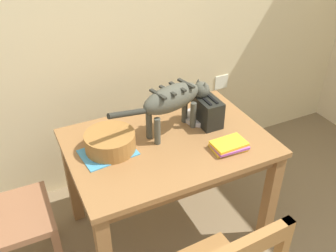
{
  "coord_description": "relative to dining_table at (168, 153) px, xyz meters",
  "views": [
    {
      "loc": [
        -0.87,
        -0.4,
        2.01
      ],
      "look_at": [
        -0.1,
        1.21,
        0.82
      ],
      "focal_mm": 40.5,
      "sensor_mm": 36.0,
      "label": 1
    }
  ],
  "objects": [
    {
      "name": "coffee_mug",
      "position": [
        0.28,
        0.12,
        0.16
      ],
      "size": [
        0.13,
        0.09,
        0.08
      ],
      "color": "white",
      "rests_on": "saucer_bowl"
    },
    {
      "name": "wall_rear",
      "position": [
        0.1,
        0.74,
        0.62
      ],
      "size": [
        4.4,
        0.11,
        2.5
      ],
      "color": "beige",
      "rests_on": "ground_plane"
    },
    {
      "name": "book_stack",
      "position": [
        0.27,
        -0.22,
        0.12
      ],
      "size": [
        0.2,
        0.15,
        0.04
      ],
      "color": "gold",
      "rests_on": "dining_table"
    },
    {
      "name": "toaster",
      "position": [
        0.3,
        0.06,
        0.18
      ],
      "size": [
        0.12,
        0.2,
        0.18
      ],
      "color": "black",
      "rests_on": "dining_table"
    },
    {
      "name": "cat",
      "position": [
        0.08,
        0.07,
        0.31
      ],
      "size": [
        0.69,
        0.23,
        0.31
      ],
      "rotation": [
        0.0,
        0.0,
        -1.34
      ],
      "color": "#49493C",
      "rests_on": "dining_table"
    },
    {
      "name": "dining_table",
      "position": [
        0.0,
        0.0,
        0.0
      ],
      "size": [
        1.15,
        0.81,
        0.72
      ],
      "color": "olive",
      "rests_on": "ground_plane"
    },
    {
      "name": "saucer_bowl",
      "position": [
        0.28,
        0.12,
        0.11
      ],
      "size": [
        0.2,
        0.2,
        0.03
      ],
      "primitive_type": "cylinder",
      "color": "#B9B3B2",
      "rests_on": "dining_table"
    },
    {
      "name": "wicker_basket",
      "position": [
        -0.33,
        0.06,
        0.15
      ],
      "size": [
        0.28,
        0.28,
        0.11
      ],
      "color": "olive",
      "rests_on": "dining_table"
    },
    {
      "name": "wooden_chair_near",
      "position": [
        -0.96,
        0.07,
        -0.17
      ],
      "size": [
        0.42,
        0.42,
        0.94
      ],
      "rotation": [
        0.0,
        0.0,
        -1.58
      ],
      "color": "#8C5B3D",
      "rests_on": "ground_plane"
    },
    {
      "name": "magazine",
      "position": [
        -0.35,
        0.04,
        0.1
      ],
      "size": [
        0.31,
        0.24,
        0.01
      ],
      "primitive_type": "cube",
      "rotation": [
        0.0,
        0.0,
        0.11
      ],
      "color": "#408FBC",
      "rests_on": "dining_table"
    }
  ]
}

